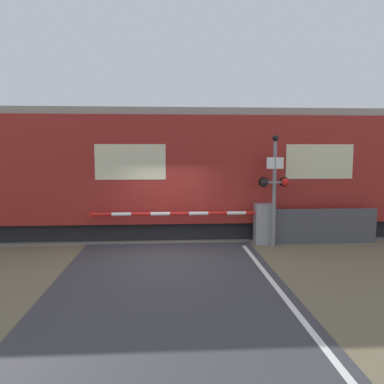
# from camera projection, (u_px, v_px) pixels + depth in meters

# --- Properties ---
(ground_plane) EXTENTS (80.00, 80.00, 0.00)m
(ground_plane) POSITION_uv_depth(u_px,v_px,m) (169.00, 257.00, 10.25)
(ground_plane) COLOR #6B6047
(track_bed) EXTENTS (36.00, 3.20, 0.13)m
(track_bed) POSITION_uv_depth(u_px,v_px,m) (169.00, 232.00, 13.28)
(track_bed) COLOR slate
(track_bed) RESTS_ON ground_plane
(train) EXTENTS (21.64, 2.94, 4.24)m
(train) POSITION_uv_depth(u_px,v_px,m) (135.00, 172.00, 12.97)
(train) COLOR black
(train) RESTS_ON ground_plane
(crossing_barrier) EXTENTS (5.70, 0.44, 1.26)m
(crossing_barrier) POSITION_uv_depth(u_px,v_px,m) (251.00, 222.00, 11.65)
(crossing_barrier) COLOR gray
(crossing_barrier) RESTS_ON ground_plane
(signal_post) EXTENTS (0.93, 0.26, 3.36)m
(signal_post) POSITION_uv_depth(u_px,v_px,m) (274.00, 184.00, 11.19)
(signal_post) COLOR gray
(signal_post) RESTS_ON ground_plane
(roadside_fence) EXTENTS (3.28, 0.06, 1.10)m
(roadside_fence) POSITION_uv_depth(u_px,v_px,m) (325.00, 226.00, 11.71)
(roadside_fence) COLOR #4C4C51
(roadside_fence) RESTS_ON ground_plane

